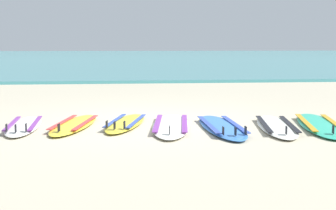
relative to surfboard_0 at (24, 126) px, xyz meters
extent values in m
plane|color=#B7AD93|center=(1.94, 0.24, -0.04)|extent=(80.00, 80.00, 0.00)
cube|color=teal|center=(1.94, 38.11, 0.01)|extent=(80.00, 60.00, 0.10)
ellipsoid|color=silver|center=(0.00, 0.00, 0.00)|extent=(0.57, 1.97, 0.07)
cube|color=purple|center=(-0.18, 0.00, 0.04)|extent=(0.13, 1.37, 0.01)
cube|color=purple|center=(0.18, 0.01, 0.04)|extent=(0.13, 1.37, 0.01)
cube|color=black|center=(0.03, -0.76, 0.09)|extent=(0.02, 0.09, 0.11)
cube|color=black|center=(-0.10, -0.70, 0.09)|extent=(0.02, 0.09, 0.11)
cube|color=black|center=(0.16, -0.69, 0.09)|extent=(0.02, 0.09, 0.11)
ellipsoid|color=yellow|center=(0.77, 0.02, 0.00)|extent=(0.87, 2.09, 0.07)
cube|color=#D13838|center=(0.59, 0.06, 0.04)|extent=(0.33, 1.41, 0.01)
cube|color=#D13838|center=(0.95, -0.01, 0.04)|extent=(0.33, 1.41, 0.01)
cube|color=black|center=(0.63, -0.76, 0.09)|extent=(0.03, 0.09, 0.11)
ellipsoid|color=yellow|center=(1.59, 0.09, 0.00)|extent=(0.91, 1.99, 0.07)
cube|color=#334CB2|center=(1.42, 0.13, 0.04)|extent=(0.38, 1.33, 0.01)
cube|color=#334CB2|center=(1.75, 0.05, 0.04)|extent=(0.38, 1.33, 0.01)
cube|color=black|center=(1.41, -0.65, 0.09)|extent=(0.03, 0.09, 0.11)
cube|color=black|center=(1.30, -0.56, 0.09)|extent=(0.03, 0.09, 0.11)
cube|color=black|center=(1.56, -0.62, 0.09)|extent=(0.03, 0.09, 0.11)
ellipsoid|color=silver|center=(2.29, -0.20, 0.00)|extent=(0.88, 2.39, 0.07)
cube|color=purple|center=(2.08, -0.17, 0.04)|extent=(0.29, 1.63, 0.01)
cube|color=purple|center=(2.49, -0.22, 0.04)|extent=(0.29, 1.63, 0.01)
cube|color=black|center=(2.17, -1.10, 0.09)|extent=(0.02, 0.09, 0.11)
ellipsoid|color=#3875CC|center=(3.04, -0.40, 0.00)|extent=(0.57, 2.27, 0.07)
cube|color=#334CB2|center=(2.84, -0.40, 0.04)|extent=(0.08, 1.59, 0.01)
cube|color=#334CB2|center=(3.25, -0.40, 0.04)|extent=(0.08, 1.59, 0.01)
cube|color=black|center=(3.05, -1.29, 0.09)|extent=(0.01, 0.09, 0.11)
cube|color=black|center=(2.89, -1.23, 0.09)|extent=(0.01, 0.09, 0.11)
cube|color=black|center=(3.20, -1.23, 0.09)|extent=(0.01, 0.09, 0.11)
ellipsoid|color=silver|center=(3.90, -0.44, 0.00)|extent=(0.90, 2.23, 0.07)
cube|color=black|center=(3.71, -0.41, 0.04)|extent=(0.33, 1.51, 0.01)
cube|color=black|center=(4.10, -0.47, 0.04)|extent=(0.33, 1.51, 0.01)
cube|color=black|center=(3.76, -1.28, 0.09)|extent=(0.03, 0.09, 0.11)
ellipsoid|color=#2DB793|center=(4.62, -0.39, 0.00)|extent=(1.09, 2.46, 0.07)
cube|color=gold|center=(4.41, -0.35, 0.04)|extent=(0.43, 1.65, 0.01)
cube|color=gold|center=(4.83, -0.44, 0.04)|extent=(0.43, 1.65, 0.01)
cube|color=black|center=(4.42, -1.30, 0.09)|extent=(0.03, 0.09, 0.11)
camera|label=1|loc=(1.48, -7.63, 1.28)|focal=51.86mm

